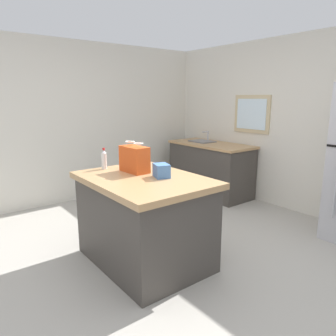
{
  "coord_description": "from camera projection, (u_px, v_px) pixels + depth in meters",
  "views": [
    {
      "loc": [
        2.34,
        -1.79,
        1.66
      ],
      "look_at": [
        -0.18,
        0.17,
        0.95
      ],
      "focal_mm": 33.99,
      "sensor_mm": 36.0,
      "label": 1
    }
  ],
  "objects": [
    {
      "name": "ground",
      "position": [
        165.0,
        264.0,
        3.24
      ],
      "size": [
        6.28,
        6.28,
        0.0
      ],
      "primitive_type": "plane",
      "color": "#ADA89E"
    },
    {
      "name": "back_wall",
      "position": [
        306.0,
        126.0,
        4.48
      ],
      "size": [
        5.23,
        0.13,
        2.52
      ],
      "color": "silver",
      "rests_on": "ground"
    },
    {
      "name": "left_wall",
      "position": [
        64.0,
        123.0,
        4.98
      ],
      "size": [
        0.1,
        5.03,
        2.52
      ],
      "color": "silver",
      "rests_on": "ground"
    },
    {
      "name": "kitchen_island",
      "position": [
        145.0,
        220.0,
        3.21
      ],
      "size": [
        1.34,
        0.98,
        0.9
      ],
      "color": "#423D38",
      "rests_on": "ground"
    },
    {
      "name": "sink_counter",
      "position": [
        210.0,
        168.0,
        5.54
      ],
      "size": [
        1.5,
        0.69,
        1.08
      ],
      "color": "#423D38",
      "rests_on": "ground"
    },
    {
      "name": "shopping_bag",
      "position": [
        134.0,
        159.0,
        3.3
      ],
      "size": [
        0.34,
        0.19,
        0.32
      ],
      "color": "#DB511E",
      "rests_on": "kitchen_island"
    },
    {
      "name": "small_box",
      "position": [
        161.0,
        171.0,
        3.09
      ],
      "size": [
        0.2,
        0.18,
        0.13
      ],
      "primitive_type": "cube",
      "rotation": [
        0.0,
        0.0,
        -0.31
      ],
      "color": "#4775B7",
      "rests_on": "kitchen_island"
    },
    {
      "name": "bottle",
      "position": [
        104.0,
        160.0,
        3.44
      ],
      "size": [
        0.06,
        0.06,
        0.23
      ],
      "color": "white",
      "rests_on": "kitchen_island"
    }
  ]
}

